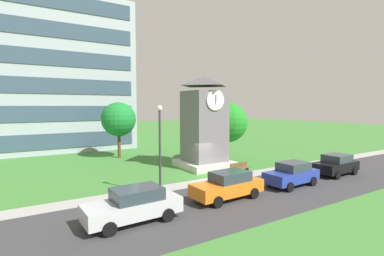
% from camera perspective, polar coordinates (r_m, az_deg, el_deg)
% --- Properties ---
extents(ground_plane, '(160.00, 160.00, 0.00)m').
position_cam_1_polar(ground_plane, '(24.47, 2.75, -9.08)').
color(ground_plane, '#3D7A33').
extents(street_asphalt, '(120.00, 7.20, 0.01)m').
position_cam_1_polar(street_asphalt, '(19.72, 13.55, -12.53)').
color(street_asphalt, '#38383A').
rests_on(street_asphalt, ground).
extents(kerb_strip, '(120.00, 1.60, 0.01)m').
position_cam_1_polar(kerb_strip, '(22.91, 5.61, -10.03)').
color(kerb_strip, '#9E9E99').
rests_on(kerb_strip, ground).
extents(office_building, '(18.93, 12.27, 19.20)m').
position_cam_1_polar(office_building, '(43.16, -25.95, 9.16)').
color(office_building, '#9EA8B2').
rests_on(office_building, ground).
extents(clock_tower, '(4.46, 4.46, 8.42)m').
position_cam_1_polar(clock_tower, '(26.63, 2.45, 0.08)').
color(clock_tower, slate).
rests_on(clock_tower, ground).
extents(park_bench, '(1.81, 0.53, 0.88)m').
position_cam_1_polar(park_bench, '(24.90, 9.42, -7.81)').
color(park_bench, brown).
rests_on(park_bench, ground).
extents(street_lamp, '(0.36, 0.36, 5.75)m').
position_cam_1_polar(street_lamp, '(18.16, -6.39, -2.37)').
color(street_lamp, '#333338').
rests_on(street_lamp, ground).
extents(tree_streetside, '(3.74, 3.74, 6.11)m').
position_cam_1_polar(tree_streetside, '(32.40, -14.33, 1.66)').
color(tree_streetside, '#513823').
rests_on(tree_streetside, ground).
extents(tree_by_building, '(4.07, 4.07, 6.05)m').
position_cam_1_polar(tree_by_building, '(29.59, 7.04, 1.07)').
color(tree_by_building, '#513823').
rests_on(tree_by_building, ground).
extents(parked_car_silver, '(4.79, 2.19, 1.69)m').
position_cam_1_polar(parked_car_silver, '(14.90, -11.46, -14.68)').
color(parked_car_silver, silver).
rests_on(parked_car_silver, ground).
extents(parked_car_orange, '(4.70, 2.08, 1.69)m').
position_cam_1_polar(parked_car_orange, '(18.09, 7.12, -11.17)').
color(parked_car_orange, orange).
rests_on(parked_car_orange, ground).
extents(parked_car_blue, '(4.28, 2.10, 1.69)m').
position_cam_1_polar(parked_car_blue, '(21.97, 19.17, -8.59)').
color(parked_car_blue, '#23389E').
rests_on(parked_car_blue, ground).
extents(parked_car_black, '(4.28, 2.19, 1.69)m').
position_cam_1_polar(parked_car_black, '(26.78, 26.59, -6.49)').
color(parked_car_black, black).
rests_on(parked_car_black, ground).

